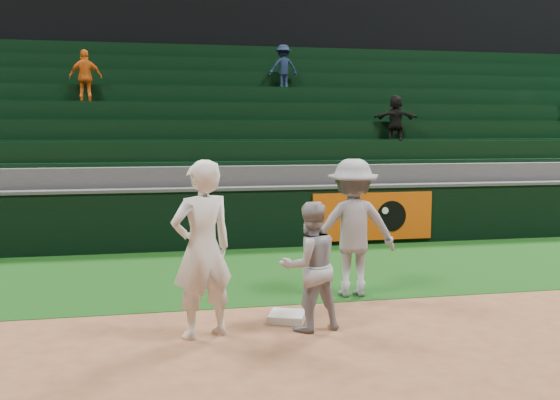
# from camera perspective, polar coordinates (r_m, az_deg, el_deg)

# --- Properties ---
(ground) EXTENTS (70.00, 70.00, 0.00)m
(ground) POSITION_cam_1_polar(r_m,az_deg,el_deg) (7.78, -0.03, -11.53)
(ground) COLOR brown
(ground) RESTS_ON ground
(foul_grass) EXTENTS (36.00, 4.20, 0.01)m
(foul_grass) POSITION_cam_1_polar(r_m,az_deg,el_deg) (10.63, -3.24, -6.60)
(foul_grass) COLOR #0D350D
(foul_grass) RESTS_ON ground
(upper_deck) EXTENTS (40.00, 12.00, 12.00)m
(upper_deck) POSITION_cam_1_polar(r_m,az_deg,el_deg) (25.01, -8.22, 14.65)
(upper_deck) COLOR black
(upper_deck) RESTS_ON ground
(first_base) EXTENTS (0.56, 0.56, 0.10)m
(first_base) POSITION_cam_1_polar(r_m,az_deg,el_deg) (8.01, 0.67, -10.62)
(first_base) COLOR white
(first_base) RESTS_ON ground
(first_baseman) EXTENTS (0.88, 0.73, 2.06)m
(first_baseman) POSITION_cam_1_polar(r_m,az_deg,el_deg) (7.24, -7.13, -4.50)
(first_baseman) COLOR white
(first_baseman) RESTS_ON ground
(baserunner) EXTENTS (0.86, 0.73, 1.56)m
(baserunner) POSITION_cam_1_polar(r_m,az_deg,el_deg) (7.50, 2.74, -6.06)
(baserunner) COLOR #9B9CA5
(baserunner) RESTS_ON ground
(base_coach) EXTENTS (1.33, 0.83, 1.98)m
(base_coach) POSITION_cam_1_polar(r_m,az_deg,el_deg) (9.04, 6.64, -2.53)
(base_coach) COLOR gray
(base_coach) RESTS_ON foul_grass
(field_wall) EXTENTS (36.00, 0.45, 1.25)m
(field_wall) POSITION_cam_1_polar(r_m,az_deg,el_deg) (12.66, -4.57, -1.60)
(field_wall) COLOR black
(field_wall) RESTS_ON ground
(stadium_seating) EXTENTS (36.00, 5.95, 4.85)m
(stadium_seating) POSITION_cam_1_polar(r_m,az_deg,el_deg) (16.31, -6.28, 3.94)
(stadium_seating) COLOR #3E3E41
(stadium_seating) RESTS_ON ground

